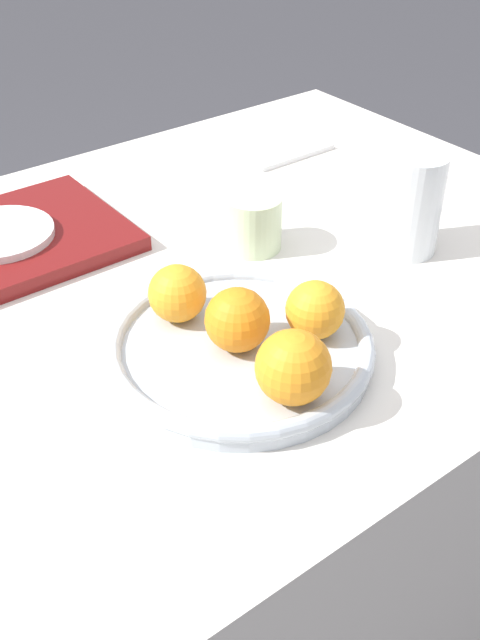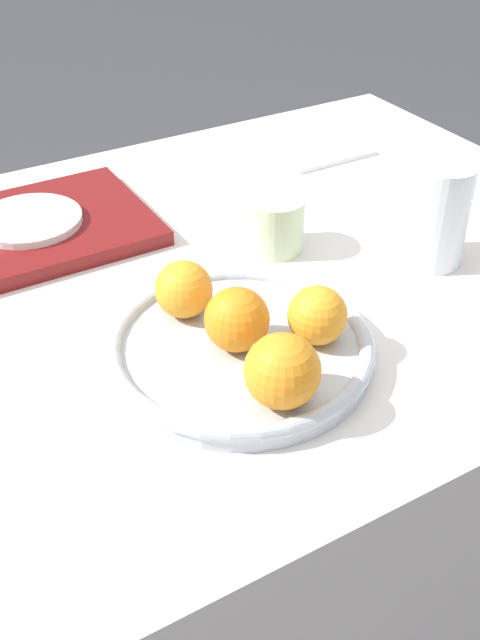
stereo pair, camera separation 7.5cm
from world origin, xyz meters
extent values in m
plane|color=#38383D|center=(0.00, 0.00, 0.00)|extent=(12.00, 12.00, 0.00)
cube|color=silver|center=(0.00, 0.00, 0.35)|extent=(1.14, 0.81, 0.71)
cylinder|color=#B2BCC6|center=(-0.05, -0.17, 0.72)|extent=(0.27, 0.27, 0.02)
torus|color=#B2BCC6|center=(-0.05, -0.17, 0.73)|extent=(0.28, 0.28, 0.02)
sphere|color=orange|center=(-0.05, -0.17, 0.76)|extent=(0.07, 0.07, 0.07)
sphere|color=orange|center=(-0.07, -0.09, 0.76)|extent=(0.06, 0.06, 0.06)
sphere|color=orange|center=(0.02, -0.20, 0.76)|extent=(0.06, 0.06, 0.06)
sphere|color=orange|center=(-0.06, -0.26, 0.77)|extent=(0.07, 0.07, 0.07)
cylinder|color=silver|center=(0.25, -0.12, 0.77)|extent=(0.08, 0.08, 0.13)
cube|color=maroon|center=(-0.16, 0.19, 0.72)|extent=(0.31, 0.23, 0.02)
cylinder|color=beige|center=(0.10, 0.01, 0.75)|extent=(0.07, 0.07, 0.07)
cube|color=white|center=(0.33, 0.23, 0.71)|extent=(0.15, 0.12, 0.01)
camera|label=1|loc=(-0.42, -0.65, 1.20)|focal=42.00mm
camera|label=2|loc=(-0.36, -0.69, 1.20)|focal=42.00mm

